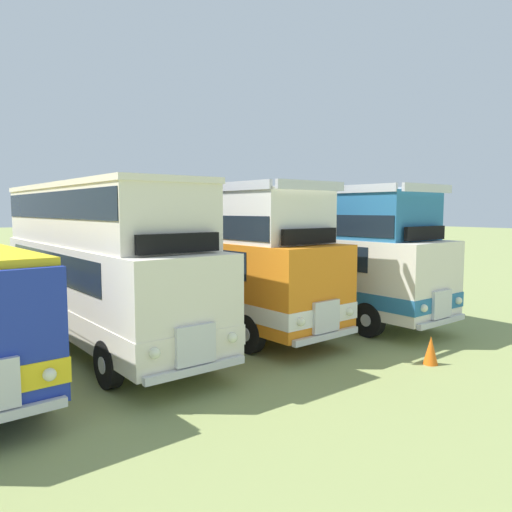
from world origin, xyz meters
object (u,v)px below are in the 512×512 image
at_px(bus_sixth_in_row, 209,253).
at_px(bus_seventh_in_row, 301,248).
at_px(bus_fifth_in_row, 99,257).
at_px(cone_mid_row, 431,350).

distance_m(bus_sixth_in_row, bus_seventh_in_row, 3.86).
height_order(bus_fifth_in_row, bus_sixth_in_row, bus_sixth_in_row).
bearing_deg(bus_sixth_in_row, bus_seventh_in_row, -5.32).
relative_size(bus_seventh_in_row, cone_mid_row, 16.34).
height_order(bus_seventh_in_row, cone_mid_row, bus_seventh_in_row).
xyz_separation_m(bus_fifth_in_row, cone_mid_row, (5.74, -6.67, -2.12)).
relative_size(bus_fifth_in_row, cone_mid_row, 14.22).
xyz_separation_m(bus_sixth_in_row, bus_seventh_in_row, (3.84, -0.36, 0.01)).
bearing_deg(bus_seventh_in_row, bus_sixth_in_row, 174.68).
bearing_deg(bus_seventh_in_row, cone_mid_row, -105.98).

